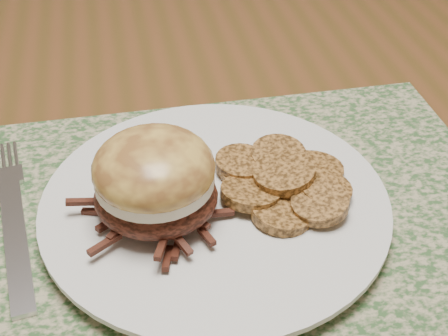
# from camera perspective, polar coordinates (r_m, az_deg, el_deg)

# --- Properties ---
(dining_table) EXTENTS (1.50, 0.90, 0.75)m
(dining_table) POSITION_cam_1_polar(r_m,az_deg,el_deg) (0.76, 6.06, 4.20)
(dining_table) COLOR brown
(dining_table) RESTS_ON ground
(placemat) EXTENTS (0.45, 0.33, 0.00)m
(placemat) POSITION_cam_1_polar(r_m,az_deg,el_deg) (0.51, 1.06, -4.27)
(placemat) COLOR #32542B
(placemat) RESTS_ON dining_table
(dinner_plate) EXTENTS (0.26, 0.26, 0.02)m
(dinner_plate) POSITION_cam_1_polar(r_m,az_deg,el_deg) (0.50, -0.82, -3.48)
(dinner_plate) COLOR silver
(dinner_plate) RESTS_ON placemat
(pork_sandwich) EXTENTS (0.12, 0.12, 0.07)m
(pork_sandwich) POSITION_cam_1_polar(r_m,az_deg,el_deg) (0.46, -6.36, -1.10)
(pork_sandwich) COLOR black
(pork_sandwich) RESTS_ON dinner_plate
(roasted_potatoes) EXTENTS (0.12, 0.12, 0.03)m
(roasted_potatoes) POSITION_cam_1_polar(r_m,az_deg,el_deg) (0.50, 5.39, -1.13)
(roasted_potatoes) COLOR #99642D
(roasted_potatoes) RESTS_ON dinner_plate
(fork) EXTENTS (0.05, 0.21, 0.00)m
(fork) POSITION_cam_1_polar(r_m,az_deg,el_deg) (0.53, -18.73, -4.16)
(fork) COLOR silver
(fork) RESTS_ON placemat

